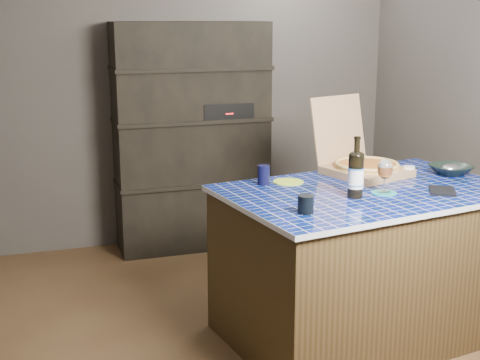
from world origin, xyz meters
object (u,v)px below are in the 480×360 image
object	(u,v)px
mead_bottle	(356,174)
wine_glass	(385,170)
bowl	(451,170)
kitchen_island	(365,262)
pizza_box	(363,164)
dvd_case	(442,191)

from	to	relation	value
mead_bottle	wine_glass	xyz separation A→B (m)	(0.19, 0.02, 0.00)
wine_glass	bowl	size ratio (longest dim) A/B	0.78
kitchen_island	mead_bottle	world-z (taller)	mead_bottle
pizza_box	mead_bottle	distance (m)	0.56
pizza_box	wine_glass	xyz separation A→B (m)	(-0.11, -0.44, 0.07)
wine_glass	mead_bottle	bearing A→B (deg)	-173.65
mead_bottle	dvd_case	distance (m)	0.53
kitchen_island	pizza_box	world-z (taller)	pizza_box
pizza_box	dvd_case	world-z (taller)	pizza_box
wine_glass	dvd_case	size ratio (longest dim) A/B	1.00
kitchen_island	dvd_case	size ratio (longest dim) A/B	9.18
kitchen_island	wine_glass	size ratio (longest dim) A/B	9.19
kitchen_island	dvd_case	xyz separation A→B (m)	(0.36, -0.19, 0.45)
mead_bottle	wine_glass	bearing A→B (deg)	6.35
kitchen_island	bowl	world-z (taller)	bowl
kitchen_island	pizza_box	size ratio (longest dim) A/B	2.83
kitchen_island	wine_glass	bearing A→B (deg)	-82.46
dvd_case	mead_bottle	bearing A→B (deg)	-156.25
bowl	kitchen_island	bearing A→B (deg)	-166.26
dvd_case	bowl	distance (m)	0.46
kitchen_island	pizza_box	xyz separation A→B (m)	(0.14, 0.33, 0.51)
pizza_box	mead_bottle	bearing A→B (deg)	-141.03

